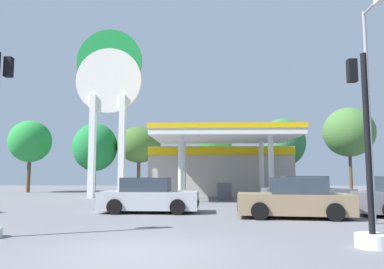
# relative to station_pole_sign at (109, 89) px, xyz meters

# --- Properties ---
(ground_plane) EXTENTS (90.00, 90.00, 0.00)m
(ground_plane) POSITION_rel_station_pole_sign_xyz_m (5.34, -17.66, -7.82)
(ground_plane) COLOR slate
(ground_plane) RESTS_ON ground
(gas_station) EXTENTS (10.88, 13.49, 4.56)m
(gas_station) POSITION_rel_station_pole_sign_xyz_m (8.17, 3.89, -5.66)
(gas_station) COLOR #ADA89E
(gas_station) RESTS_ON ground
(station_pole_sign) EXTENTS (4.77, 0.56, 12.24)m
(station_pole_sign) POSITION_rel_station_pole_sign_xyz_m (0.00, 0.00, 0.00)
(station_pole_sign) COLOR white
(station_pole_sign) RESTS_ON ground
(car_1) EXTENTS (4.33, 2.06, 1.53)m
(car_1) POSITION_rel_station_pole_sign_xyz_m (4.41, -9.53, -7.12)
(car_1) COLOR black
(car_1) RESTS_ON ground
(car_2) EXTENTS (4.43, 2.07, 1.58)m
(car_2) POSITION_rel_station_pole_sign_xyz_m (12.06, -6.78, -7.10)
(car_2) COLOR black
(car_2) RESTS_ON ground
(car_4) EXTENTS (4.48, 2.35, 1.54)m
(car_4) POSITION_rel_station_pole_sign_xyz_m (10.31, -11.31, -7.12)
(car_4) COLOR black
(car_4) RESTS_ON ground
(traffic_signal_0) EXTENTS (0.79, 0.79, 4.60)m
(traffic_signal_0) POSITION_rel_station_pole_sign_xyz_m (10.64, -16.99, -6.60)
(traffic_signal_0) COLOR silver
(traffic_signal_0) RESTS_ON ground
(tree_0) EXTENTS (3.82, 3.82, 6.61)m
(tree_0) POSITION_rel_station_pole_sign_xyz_m (-9.17, 7.55, -3.15)
(tree_0) COLOR brown
(tree_0) RESTS_ON ground
(tree_1) EXTENTS (4.21, 4.21, 6.51)m
(tree_1) POSITION_rel_station_pole_sign_xyz_m (-3.45, 8.78, -3.59)
(tree_1) COLOR brown
(tree_1) RESTS_ON ground
(tree_2) EXTENTS (4.10, 4.10, 6.17)m
(tree_2) POSITION_rel_station_pole_sign_xyz_m (0.77, 8.67, -3.38)
(tree_2) COLOR brown
(tree_2) RESTS_ON ground
(tree_3) EXTENTS (3.21, 3.21, 6.45)m
(tree_3) POSITION_rel_station_pole_sign_xyz_m (8.06, 9.19, -2.99)
(tree_3) COLOR brown
(tree_3) RESTS_ON ground
(tree_4) EXTENTS (4.02, 4.02, 6.68)m
(tree_4) POSITION_rel_station_pole_sign_xyz_m (14.04, 7.21, -3.33)
(tree_4) COLOR brown
(tree_4) RESTS_ON ground
(tree_5) EXTENTS (4.68, 4.68, 7.88)m
(tree_5) POSITION_rel_station_pole_sign_xyz_m (20.51, 8.60, -2.25)
(tree_5) COLOR brown
(tree_5) RESTS_ON ground
(corner_streetlamp) EXTENTS (0.24, 1.48, 7.50)m
(corner_streetlamp) POSITION_rel_station_pole_sign_xyz_m (12.58, -13.16, -3.35)
(corner_streetlamp) COLOR gray
(corner_streetlamp) RESTS_ON ground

